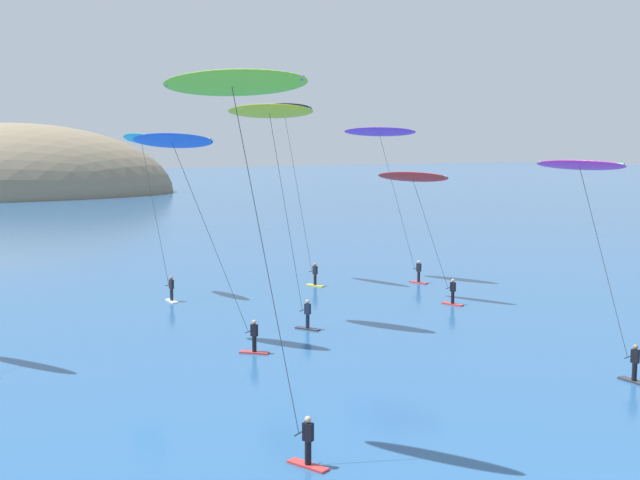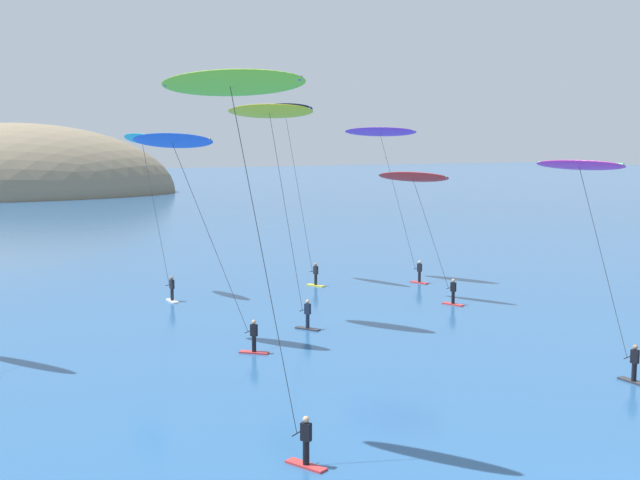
% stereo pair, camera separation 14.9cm
% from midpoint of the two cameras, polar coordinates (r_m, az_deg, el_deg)
% --- Properties ---
extents(kitesurfer_black, '(2.76, 6.80, 13.46)m').
position_cam_midpoint_polar(kitesurfer_black, '(60.32, -2.29, 8.41)').
color(kitesurfer_black, yellow).
rests_on(kitesurfer_black, ground).
extents(kitesurfer_cyan, '(2.18, 6.56, 11.21)m').
position_cam_midpoint_polar(kitesurfer_cyan, '(56.09, -12.31, 6.11)').
color(kitesurfer_cyan, silver).
rests_on(kitesurfer_cyan, ground).
extents(kitesurfer_magenta, '(2.03, 5.98, 9.81)m').
position_cam_midpoint_polar(kitesurfer_magenta, '(38.27, 18.47, 3.56)').
color(kitesurfer_magenta, '#2D2D33').
rests_on(kitesurfer_magenta, ground).
extents(kitesurfer_red, '(3.15, 6.34, 8.66)m').
position_cam_midpoint_polar(kitesurfer_red, '(53.49, 6.96, 3.71)').
color(kitesurfer_red, red).
rests_on(kitesurfer_red, ground).
extents(kitesurfer_purple, '(3.94, 7.21, 11.74)m').
position_cam_midpoint_polar(kitesurfer_purple, '(61.56, 4.52, 7.06)').
color(kitesurfer_purple, red).
rests_on(kitesurfer_purple, ground).
extents(kitesurfer_yellow, '(4.02, 5.98, 12.73)m').
position_cam_midpoint_polar(kitesurfer_yellow, '(45.76, -3.35, 8.19)').
color(kitesurfer_yellow, '#2D2D33').
rests_on(kitesurfer_yellow, ground).
extents(kitesurfer_lime, '(3.84, 6.02, 12.92)m').
position_cam_midpoint_polar(kitesurfer_lime, '(26.52, -5.83, 9.02)').
color(kitesurfer_lime, red).
rests_on(kitesurfer_lime, ground).
extents(kitesurfer_blue, '(5.08, 7.56, 11.08)m').
position_cam_midpoint_polar(kitesurfer_blue, '(42.10, -9.96, 5.91)').
color(kitesurfer_blue, red).
rests_on(kitesurfer_blue, ground).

